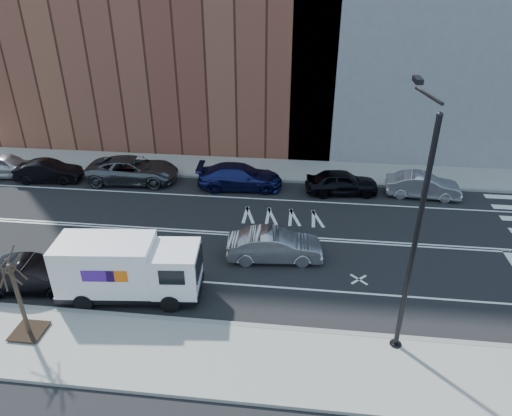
% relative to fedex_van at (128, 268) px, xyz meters
% --- Properties ---
extents(ground, '(120.00, 120.00, 0.00)m').
position_rel_fedex_van_xyz_m(ground, '(3.92, 5.60, -1.44)').
color(ground, black).
rests_on(ground, ground).
extents(sidewalk_near, '(44.00, 3.60, 0.15)m').
position_rel_fedex_van_xyz_m(sidewalk_near, '(3.92, -3.20, -1.37)').
color(sidewalk_near, gray).
rests_on(sidewalk_near, ground).
extents(sidewalk_far, '(44.00, 3.60, 0.15)m').
position_rel_fedex_van_xyz_m(sidewalk_far, '(3.92, 14.40, -1.37)').
color(sidewalk_far, gray).
rests_on(sidewalk_far, ground).
extents(curb_near, '(44.00, 0.25, 0.17)m').
position_rel_fedex_van_xyz_m(curb_near, '(3.92, -1.40, -1.36)').
color(curb_near, gray).
rests_on(curb_near, ground).
extents(curb_far, '(44.00, 0.25, 0.17)m').
position_rel_fedex_van_xyz_m(curb_far, '(3.92, 12.60, -1.36)').
color(curb_far, gray).
rests_on(curb_far, ground).
extents(road_markings, '(40.00, 8.60, 0.01)m').
position_rel_fedex_van_xyz_m(road_markings, '(3.92, 5.60, -1.44)').
color(road_markings, white).
rests_on(road_markings, ground).
extents(streetlight, '(0.44, 4.02, 9.34)m').
position_rel_fedex_van_xyz_m(streetlight, '(10.92, -1.31, 3.64)').
color(streetlight, black).
rests_on(streetlight, ground).
extents(street_tree, '(1.20, 1.20, 3.75)m').
position_rel_fedex_van_xyz_m(street_tree, '(-3.08, -2.80, 0.01)').
color(street_tree, black).
rests_on(street_tree, ground).
extents(fedex_van, '(6.18, 2.61, 2.75)m').
position_rel_fedex_van_xyz_m(fedex_van, '(0.00, 0.00, 0.00)').
color(fedex_van, black).
rests_on(fedex_van, ground).
extents(far_parked_a, '(4.84, 2.33, 1.59)m').
position_rel_fedex_van_xyz_m(far_parked_a, '(-12.88, 11.33, -0.64)').
color(far_parked_a, '#B0AFB4').
rests_on(far_parked_a, ground).
extents(far_parked_b, '(4.34, 1.84, 1.39)m').
position_rel_fedex_van_xyz_m(far_parked_b, '(-9.65, 10.94, -0.75)').
color(far_parked_b, black).
rests_on(far_parked_b, ground).
extents(far_parked_c, '(6.03, 3.03, 1.64)m').
position_rel_fedex_van_xyz_m(far_parked_c, '(-4.08, 11.53, -0.62)').
color(far_parked_c, '#4D5155').
rests_on(far_parked_c, ground).
extents(far_parked_d, '(5.54, 2.56, 1.57)m').
position_rel_fedex_van_xyz_m(far_parked_d, '(3.09, 11.36, -0.66)').
color(far_parked_d, navy).
rests_on(far_parked_d, ground).
extents(far_parked_e, '(4.65, 2.30, 1.52)m').
position_rel_fedex_van_xyz_m(far_parked_e, '(9.52, 11.29, -0.68)').
color(far_parked_e, black).
rests_on(far_parked_e, ground).
extents(far_parked_f, '(4.54, 1.84, 1.47)m').
position_rel_fedex_van_xyz_m(far_parked_f, '(14.48, 11.43, -0.71)').
color(far_parked_f, '#9E9EA3').
rests_on(far_parked_f, ground).
extents(driving_sedan, '(4.71, 2.03, 1.51)m').
position_rel_fedex_van_xyz_m(driving_sedan, '(5.93, 3.55, -0.69)').
color(driving_sedan, '#9A9A9F').
rests_on(driving_sedan, ground).
extents(near_parked_rear_a, '(4.60, 2.00, 1.47)m').
position_rel_fedex_van_xyz_m(near_parked_rear_a, '(-4.44, -0.07, -0.71)').
color(near_parked_rear_a, black).
rests_on(near_parked_rear_a, ground).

